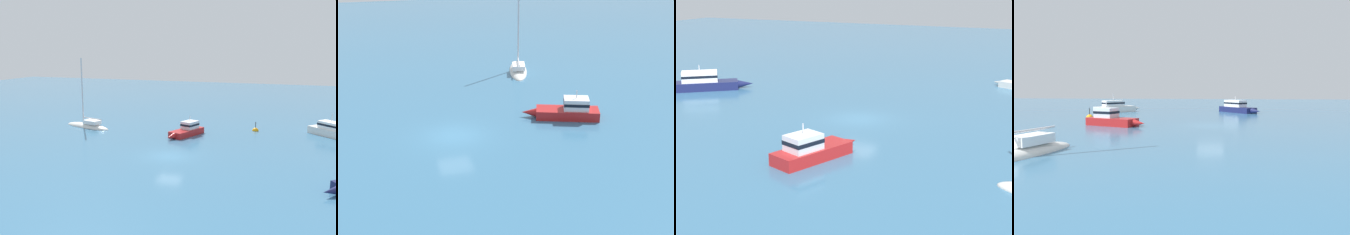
% 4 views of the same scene
% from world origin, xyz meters
% --- Properties ---
extents(ground_plane, '(160.00, 160.00, 0.00)m').
position_xyz_m(ground_plane, '(0.00, 0.00, 0.00)').
color(ground_plane, teal).
extents(powerboat, '(6.63, 6.19, 2.84)m').
position_xyz_m(powerboat, '(-16.17, -14.56, 0.73)').
color(powerboat, silver).
rests_on(powerboat, ground).
extents(motor_cruiser_1, '(3.45, 6.27, 2.35)m').
position_xyz_m(motor_cruiser_1, '(1.01, -9.44, 0.64)').
color(motor_cruiser_1, '#B21E1E').
rests_on(motor_cruiser_1, ground).
extents(ketch, '(7.83, 3.85, 9.85)m').
position_xyz_m(ketch, '(15.19, -9.75, 0.15)').
color(ketch, silver).
rests_on(ketch, ground).
extents(channel_buoy, '(0.83, 0.83, 1.60)m').
position_xyz_m(channel_buoy, '(-6.74, -14.87, 0.01)').
color(channel_buoy, orange).
rests_on(channel_buoy, ground).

